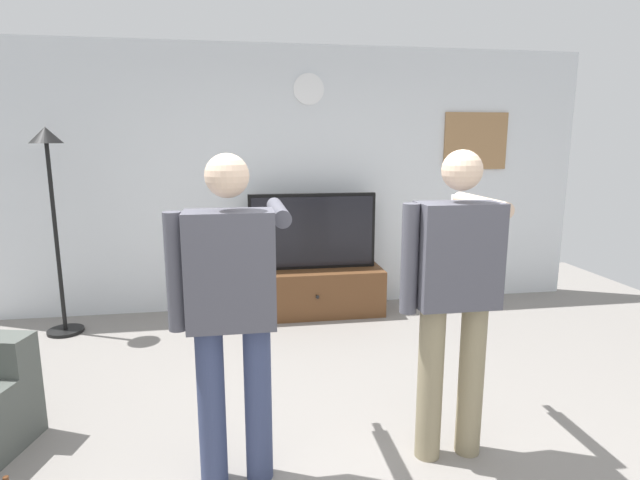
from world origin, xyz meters
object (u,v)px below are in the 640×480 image
object	(u,v)px
wall_clock	(309,89)
floor_lamp	(51,189)
tv_stand	(313,291)
person_standing_nearer_couch	(455,288)
television	(313,231)
framed_picture	(475,141)
person_standing_nearer_lamp	(232,303)

from	to	relation	value
wall_clock	floor_lamp	bearing A→B (deg)	-169.32
tv_stand	person_standing_nearer_couch	distance (m)	2.60
wall_clock	television	bearing A→B (deg)	-90.00
television	wall_clock	size ratio (longest dim) A/B	4.15
framed_picture	person_standing_nearer_lamp	bearing A→B (deg)	-133.09
tv_stand	framed_picture	bearing A→B (deg)	9.19
wall_clock	person_standing_nearer_lamp	world-z (taller)	wall_clock
tv_stand	person_standing_nearer_couch	world-z (taller)	person_standing_nearer_couch
person_standing_nearer_lamp	person_standing_nearer_couch	world-z (taller)	person_standing_nearer_couch
tv_stand	person_standing_nearer_lamp	size ratio (longest dim) A/B	0.83
tv_stand	floor_lamp	bearing A→B (deg)	-176.24
framed_picture	person_standing_nearer_couch	world-z (taller)	framed_picture
television	person_standing_nearer_lamp	xyz separation A→B (m)	(-0.78, -2.54, 0.11)
television	framed_picture	bearing A→B (deg)	7.76
tv_stand	person_standing_nearer_couch	xyz separation A→B (m)	(0.40, -2.46, 0.74)
person_standing_nearer_couch	floor_lamp	bearing A→B (deg)	140.06
tv_stand	person_standing_nearer_couch	bearing A→B (deg)	-80.82
television	person_standing_nearer_lamp	world-z (taller)	person_standing_nearer_lamp
person_standing_nearer_lamp	television	bearing A→B (deg)	72.86
wall_clock	framed_picture	bearing A→B (deg)	0.16
wall_clock	floor_lamp	size ratio (longest dim) A/B	0.17
television	person_standing_nearer_couch	distance (m)	2.55
wall_clock	person_standing_nearer_couch	size ratio (longest dim) A/B	0.18
person_standing_nearer_couch	tv_stand	bearing A→B (deg)	99.18
television	framed_picture	distance (m)	2.05
tv_stand	floor_lamp	distance (m)	2.61
framed_picture	person_standing_nearer_couch	xyz separation A→B (m)	(-1.43, -2.76, -0.78)
wall_clock	person_standing_nearer_couch	bearing A→B (deg)	-81.77
framed_picture	person_standing_nearer_lamp	xyz separation A→B (m)	(-2.61, -2.79, -0.79)
person_standing_nearer_lamp	framed_picture	bearing A→B (deg)	46.91
person_standing_nearer_lamp	tv_stand	bearing A→B (deg)	72.56
tv_stand	television	world-z (taller)	television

